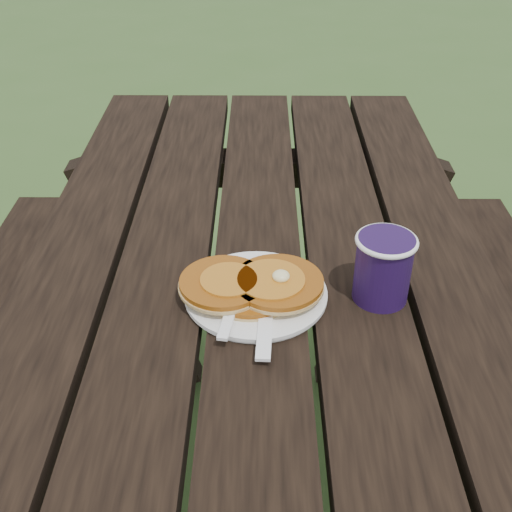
{
  "coord_description": "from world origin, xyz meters",
  "views": [
    {
      "loc": [
        0.0,
        -0.68,
        1.34
      ],
      "look_at": [
        -0.0,
        0.1,
        0.8
      ],
      "focal_mm": 45.0,
      "sensor_mm": 36.0,
      "label": 1
    }
  ],
  "objects_px": {
    "plate": "(256,295)",
    "coffee_cup": "(383,265)",
    "picnic_table": "(257,494)",
    "pancake_stack": "(252,285)"
  },
  "relations": [
    {
      "from": "plate",
      "to": "coffee_cup",
      "type": "xyz_separation_m",
      "value": [
        0.18,
        0.0,
        0.05
      ]
    },
    {
      "from": "plate",
      "to": "coffee_cup",
      "type": "distance_m",
      "value": 0.19
    },
    {
      "from": "plate",
      "to": "coffee_cup",
      "type": "bearing_deg",
      "value": 0.77
    },
    {
      "from": "picnic_table",
      "to": "coffee_cup",
      "type": "height_order",
      "value": "coffee_cup"
    },
    {
      "from": "picnic_table",
      "to": "pancake_stack",
      "type": "xyz_separation_m",
      "value": [
        -0.01,
        0.06,
        0.41
      ]
    },
    {
      "from": "pancake_stack",
      "to": "picnic_table",
      "type": "bearing_deg",
      "value": -83.31
    },
    {
      "from": "picnic_table",
      "to": "plate",
      "type": "distance_m",
      "value": 0.39
    },
    {
      "from": "picnic_table",
      "to": "pancake_stack",
      "type": "height_order",
      "value": "pancake_stack"
    },
    {
      "from": "plate",
      "to": "pancake_stack",
      "type": "distance_m",
      "value": 0.02
    },
    {
      "from": "coffee_cup",
      "to": "picnic_table",
      "type": "bearing_deg",
      "value": -159.14
    }
  ]
}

